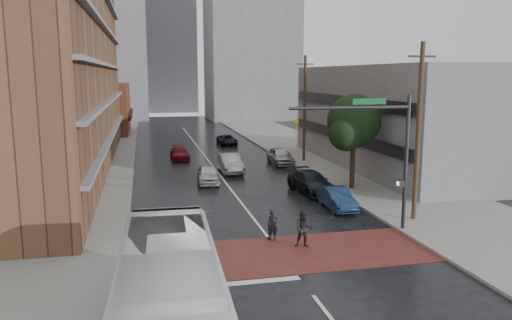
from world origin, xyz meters
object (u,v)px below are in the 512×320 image
pedestrian_a (273,225)px  car_travel_b (230,163)px  car_parked_mid (311,182)px  transit_bus (170,317)px  car_parked_near (337,198)px  pedestrian_b (304,229)px  car_travel_c (180,153)px  car_travel_a (208,174)px  suv_travel (227,140)px  car_parked_far (280,156)px

pedestrian_a → car_travel_b: 17.94m
car_parked_mid → transit_bus: bearing=-125.3°
car_parked_near → car_parked_mid: bearing=92.5°
transit_bus → pedestrian_b: 11.44m
transit_bus → pedestrian_a: transit_bus is taller
car_travel_b → car_travel_c: size_ratio=1.13×
car_travel_a → car_parked_near: (6.85, -9.26, -0.04)m
transit_bus → suv_travel: transit_bus is taller
car_travel_a → car_parked_near: size_ratio=1.03×
car_travel_a → car_parked_mid: size_ratio=0.81×
car_parked_mid → suv_travel: bearing=87.4°
pedestrian_a → car_parked_near: pedestrian_a is taller
car_travel_c → transit_bus: bearing=-95.9°
transit_bus → pedestrian_a: (5.64, 10.50, -0.96)m
suv_travel → car_parked_far: (2.71, -13.87, 0.19)m
pedestrian_b → car_parked_near: 7.49m
pedestrian_a → suv_travel: bearing=89.3°
car_travel_a → suv_travel: bearing=81.1°
car_parked_far → car_travel_c: bearing=151.6°
suv_travel → car_parked_near: size_ratio=1.07×
car_travel_a → transit_bus: bearing=-95.0°
car_travel_b → car_parked_mid: car_travel_b is taller
car_travel_a → car_parked_mid: car_parked_mid is taller
pedestrian_b → car_parked_mid: pedestrian_b is taller
transit_bus → car_parked_near: size_ratio=3.12×
car_travel_a → car_parked_far: bearing=45.8°
pedestrian_a → car_travel_a: 14.18m
pedestrian_a → pedestrian_b: size_ratio=0.86×
pedestrian_b → car_travel_a: pedestrian_b is taller
pedestrian_b → suv_travel: (2.26, 36.02, -0.30)m
pedestrian_a → car_parked_mid: pedestrian_a is taller
car_parked_near → car_parked_far: car_parked_far is taller
pedestrian_b → car_parked_far: size_ratio=0.39×
transit_bus → suv_travel: size_ratio=2.91×
suv_travel → car_parked_far: 14.13m
car_travel_c → car_parked_far: bearing=-29.3°
pedestrian_a → pedestrian_b: 1.82m
pedestrian_a → car_parked_far: size_ratio=0.34×
car_travel_a → car_parked_near: car_travel_a is taller
transit_bus → pedestrian_a: size_ratio=8.03×
transit_bus → car_travel_b: 29.19m
car_travel_a → suv_travel: size_ratio=0.96×
suv_travel → car_parked_mid: bearing=-87.7°
car_parked_mid → car_parked_far: bearing=78.8°
suv_travel → car_parked_far: size_ratio=0.93×
pedestrian_b → car_parked_mid: 11.49m
car_parked_near → car_parked_far: size_ratio=0.87×
car_travel_b → suv_travel: bearing=80.0°
pedestrian_b → car_parked_near: size_ratio=0.45×
car_travel_c → car_parked_near: size_ratio=1.05×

